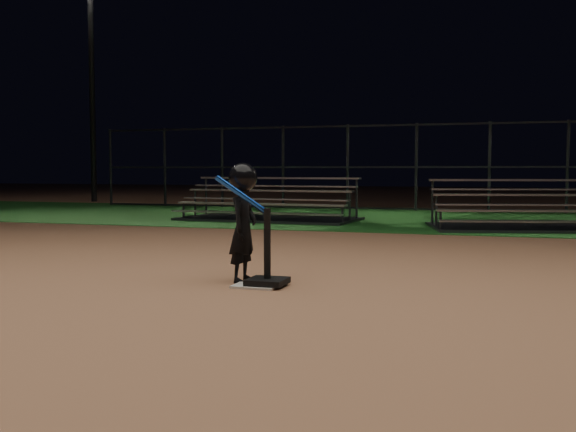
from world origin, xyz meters
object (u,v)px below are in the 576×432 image
object	(u,v)px
home_plate	(258,285)
bleacher_left	(268,212)
child_batter	(243,219)
batting_tee	(267,270)
bleacher_right	(536,219)
light_pole_left	(91,66)

from	to	relation	value
home_plate	bleacher_left	distance (m)	8.80
child_batter	batting_tee	bearing A→B (deg)	-117.84
bleacher_left	bleacher_right	bearing A→B (deg)	-2.44
bleacher_left	child_batter	bearing A→B (deg)	-68.58
child_batter	light_pole_left	distance (m)	19.34
home_plate	bleacher_right	distance (m)	8.26
home_plate	child_batter	bearing A→B (deg)	140.39
home_plate	light_pole_left	size ratio (longest dim) A/B	0.05
batting_tee	home_plate	bearing A→B (deg)	-179.86
child_batter	bleacher_right	world-z (taller)	child_batter
batting_tee	light_pole_left	world-z (taller)	light_pole_left
bleacher_right	light_pole_left	bearing A→B (deg)	140.52
child_batter	light_pole_left	bearing A→B (deg)	40.94
bleacher_left	light_pole_left	world-z (taller)	light_pole_left
batting_tee	light_pole_left	size ratio (longest dim) A/B	0.09
batting_tee	light_pole_left	distance (m)	19.81
home_plate	batting_tee	world-z (taller)	batting_tee
child_batter	bleacher_left	xyz separation A→B (m)	(-2.59, 8.13, -0.46)
child_batter	light_pole_left	xyz separation A→B (m)	(-11.76, 14.75, 4.28)
home_plate	batting_tee	bearing A→B (deg)	0.14
bleacher_left	light_pole_left	bearing A→B (deg)	147.95
batting_tee	bleacher_left	xyz separation A→B (m)	(-2.93, 8.33, 0.04)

